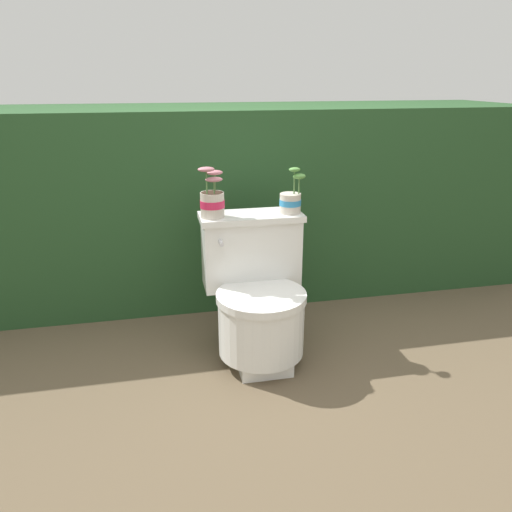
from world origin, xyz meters
TOP-DOWN VIEW (x-y plane):
  - ground_plane at (0.00, 0.00)m, footprint 12.00×12.00m
  - hedge_backdrop at (0.00, 1.11)m, footprint 3.97×0.91m
  - toilet at (0.06, 0.13)m, footprint 0.51×0.56m
  - potted_plant_left at (-0.13, 0.26)m, footprint 0.13×0.13m
  - potted_plant_midleft at (0.26, 0.26)m, footprint 0.12×0.11m

SIDE VIEW (x-z plane):
  - ground_plane at x=0.00m, z-range 0.00..0.00m
  - toilet at x=0.06m, z-range -0.03..0.67m
  - hedge_backdrop at x=0.00m, z-range 0.00..1.16m
  - potted_plant_midleft at x=0.26m, z-range 0.64..0.87m
  - potted_plant_left at x=-0.13m, z-range 0.65..0.90m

